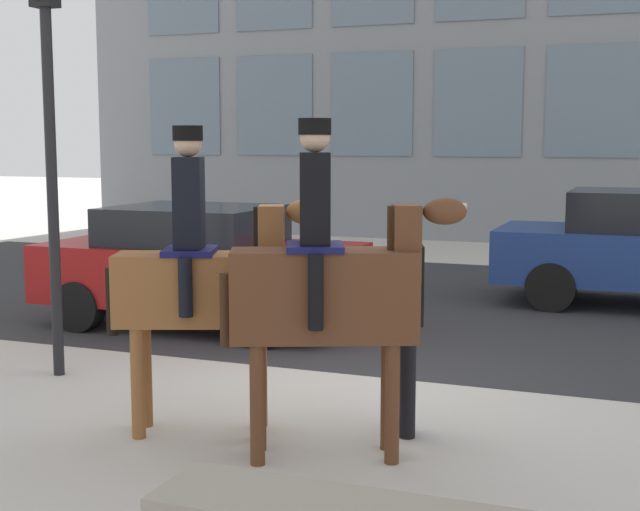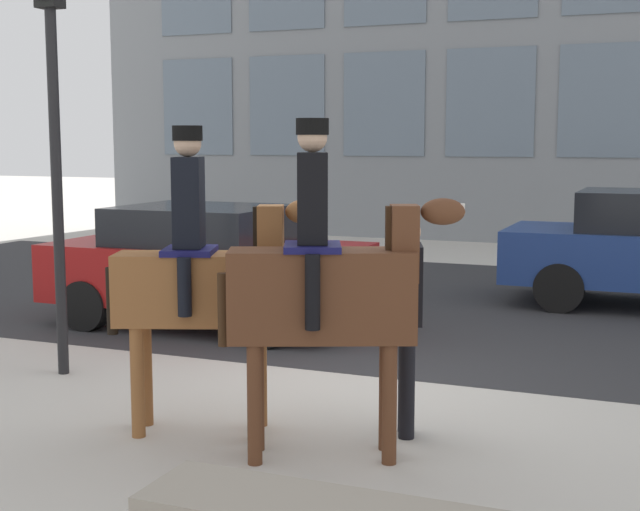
% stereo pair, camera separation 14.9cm
% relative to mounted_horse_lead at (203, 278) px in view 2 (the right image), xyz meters
% --- Properties ---
extents(ground_plane, '(80.00, 80.00, 0.00)m').
position_rel_mounted_horse_lead_xyz_m(ground_plane, '(0.61, 1.63, -1.28)').
color(ground_plane, beige).
extents(road_surface, '(23.33, 8.50, 0.01)m').
position_rel_mounted_horse_lead_xyz_m(road_surface, '(0.61, 6.38, -1.28)').
color(road_surface, '#2D2D30').
rests_on(road_surface, ground_plane).
extents(mounted_horse_lead, '(1.71, 0.91, 2.50)m').
position_rel_mounted_horse_lead_xyz_m(mounted_horse_lead, '(0.00, 0.00, 0.00)').
color(mounted_horse_lead, brown).
rests_on(mounted_horse_lead, ground_plane).
extents(mounted_horse_companion, '(1.73, 0.97, 2.54)m').
position_rel_mounted_horse_lead_xyz_m(mounted_horse_companion, '(1.15, -0.18, 0.03)').
color(mounted_horse_companion, '#59331E').
rests_on(mounted_horse_companion, ground_plane).
extents(pedestrian_bystander, '(0.79, 0.65, 1.76)m').
position_rel_mounted_horse_lead_xyz_m(pedestrian_bystander, '(1.55, 0.52, -0.24)').
color(pedestrian_bystander, black).
rests_on(pedestrian_bystander, ground_plane).
extents(street_car_near_lane, '(4.01, 2.04, 1.54)m').
position_rel_mounted_horse_lead_xyz_m(street_car_near_lane, '(-2.11, 3.78, -0.48)').
color(street_car_near_lane, maroon).
rests_on(street_car_near_lane, ground_plane).
extents(traffic_light, '(0.24, 0.29, 4.39)m').
position_rel_mounted_horse_lead_xyz_m(traffic_light, '(-2.27, 1.04, 1.63)').
color(traffic_light, black).
rests_on(traffic_light, ground_plane).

